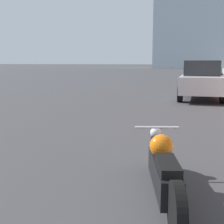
% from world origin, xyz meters
% --- Properties ---
extents(motorcycle, '(0.94, 2.28, 0.72)m').
position_xyz_m(motorcycle, '(2.60, 4.99, 0.35)').
color(motorcycle, black).
rests_on(motorcycle, ground_plane).
extents(parked_car_silver, '(2.00, 4.60, 1.68)m').
position_xyz_m(parked_car_silver, '(2.45, 15.70, 0.85)').
color(parked_car_silver, '#BCBCC1').
rests_on(parked_car_silver, ground_plane).
extents(parked_car_green, '(1.96, 4.53, 1.71)m').
position_xyz_m(parked_car_green, '(2.49, 28.39, 0.87)').
color(parked_car_green, '#1E6B33').
rests_on(parked_car_green, ground_plane).
extents(parked_car_yellow, '(2.05, 3.91, 1.65)m').
position_xyz_m(parked_car_yellow, '(2.36, 39.42, 0.83)').
color(parked_car_yellow, gold).
rests_on(parked_car_yellow, ground_plane).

